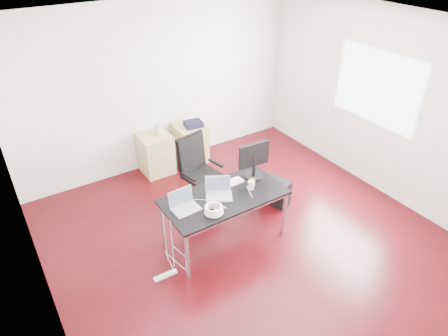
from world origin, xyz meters
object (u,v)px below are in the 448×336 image
office_chair (198,168)px  pc_tower (275,191)px  filing_cabinet_left (156,154)px  filing_cabinet_right (191,144)px  desk (224,199)px

office_chair → pc_tower: (0.95, -0.68, -0.39)m
filing_cabinet_left → filing_cabinet_right: 0.67m
office_chair → filing_cabinet_left: 1.19m
office_chair → filing_cabinet_right: 1.27m
filing_cabinet_right → pc_tower: bearing=-75.7°
desk → office_chair: 0.95m
pc_tower → desk: bearing=175.0°
filing_cabinet_left → office_chair: bearing=-80.7°
desk → filing_cabinet_right: (0.63, 2.09, -0.33)m
desk → pc_tower: size_ratio=3.56×
office_chair → pc_tower: bearing=-47.2°
pc_tower → office_chair: bearing=126.2°
desk → filing_cabinet_right: bearing=73.2°
filing_cabinet_left → filing_cabinet_right: bearing=0.0°
desk → filing_cabinet_right: size_ratio=2.29×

